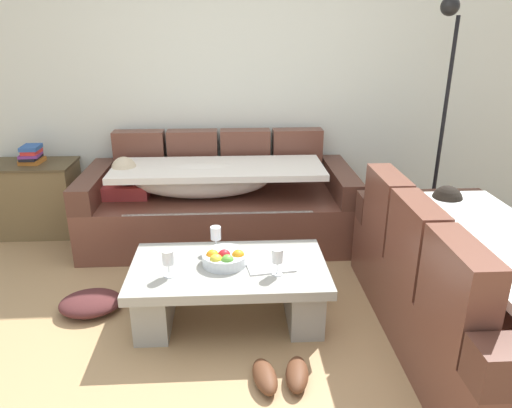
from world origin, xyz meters
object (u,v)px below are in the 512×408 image
at_px(fruit_bowl, 225,258).
at_px(crumpled_garment, 91,303).
at_px(open_magazine, 270,265).
at_px(floor_lamp, 441,109).
at_px(coffee_table, 229,285).
at_px(book_stack_on_cabinet, 31,155).
at_px(wine_glass_near_right, 277,257).
at_px(wine_glass_far_back, 216,234).
at_px(couch_along_wall, 216,203).
at_px(pair_of_shoes, 281,375).
at_px(side_cabinet, 36,198).
at_px(couch_near_window, 469,289).
at_px(wine_glass_near_left, 168,259).

distance_m(fruit_bowl, crumpled_garment, 0.96).
xyz_separation_m(open_magazine, floor_lamp, (1.48, 1.21, 0.73)).
height_order(coffee_table, book_stack_on_cabinet, book_stack_on_cabinet).
bearing_deg(fruit_bowl, wine_glass_near_right, -24.33).
bearing_deg(floor_lamp, wine_glass_far_back, -151.64).
distance_m(couch_along_wall, book_stack_on_cabinet, 1.63).
distance_m(wine_glass_far_back, book_stack_on_cabinet, 2.03).
bearing_deg(book_stack_on_cabinet, floor_lamp, -4.32).
height_order(fruit_bowl, pair_of_shoes, fruit_bowl).
xyz_separation_m(coffee_table, side_cabinet, (-1.69, 1.44, 0.08)).
bearing_deg(coffee_table, wine_glass_near_right, -24.17).
distance_m(couch_near_window, wine_glass_near_left, 1.74).
distance_m(wine_glass_near_left, side_cabinet, 2.06).
xyz_separation_m(wine_glass_near_right, pair_of_shoes, (-0.02, -0.47, -0.45)).
relative_size(side_cabinet, floor_lamp, 0.37).
bearing_deg(pair_of_shoes, open_magazine, 91.32).
relative_size(wine_glass_near_right, wine_glass_far_back, 1.00).
xyz_separation_m(couch_near_window, fruit_bowl, (-1.41, 0.29, 0.09)).
height_order(floor_lamp, crumpled_garment, floor_lamp).
height_order(side_cabinet, floor_lamp, floor_lamp).
xyz_separation_m(wine_glass_near_left, open_magazine, (0.60, 0.09, -0.11)).
xyz_separation_m(book_stack_on_cabinet, crumpled_garment, (0.77, -1.32, -0.65)).
height_order(coffee_table, wine_glass_near_right, wine_glass_near_right).
distance_m(coffee_table, crumpled_garment, 0.93).
relative_size(couch_along_wall, fruit_bowl, 7.98).
bearing_deg(open_magazine, side_cabinet, 135.21).
bearing_deg(wine_glass_near_left, wine_glass_far_back, 50.46).
bearing_deg(couch_near_window, book_stack_on_cabinet, 60.57).
height_order(wine_glass_near_right, crumpled_garment, wine_glass_near_right).
relative_size(wine_glass_near_left, side_cabinet, 0.23).
height_order(fruit_bowl, crumpled_garment, fruit_bowl).
distance_m(coffee_table, pair_of_shoes, 0.68).
xyz_separation_m(wine_glass_near_right, wine_glass_far_back, (-0.37, 0.34, 0.00)).
bearing_deg(pair_of_shoes, wine_glass_near_left, 141.72).
relative_size(wine_glass_near_left, wine_glass_near_right, 1.00).
xyz_separation_m(couch_along_wall, open_magazine, (0.36, -1.23, 0.05)).
bearing_deg(wine_glass_near_left, wine_glass_near_right, -1.24).
height_order(book_stack_on_cabinet, pair_of_shoes, book_stack_on_cabinet).
xyz_separation_m(floor_lamp, pair_of_shoes, (-1.47, -1.79, -1.07)).
xyz_separation_m(couch_near_window, side_cabinet, (-3.07, 1.72, -0.01)).
relative_size(fruit_bowl, side_cabinet, 0.39).
xyz_separation_m(couch_near_window, book_stack_on_cabinet, (-3.05, 1.72, 0.38)).
height_order(coffee_table, open_magazine, open_magazine).
relative_size(couch_along_wall, pair_of_shoes, 6.76).
height_order(couch_along_wall, coffee_table, couch_along_wall).
height_order(couch_near_window, wine_glass_near_left, couch_near_window).
distance_m(couch_along_wall, fruit_bowl, 1.20).
relative_size(couch_near_window, open_magazine, 6.73).
height_order(wine_glass_near_right, floor_lamp, floor_lamp).
xyz_separation_m(couch_near_window, wine_glass_near_left, (-1.73, 0.16, 0.16)).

